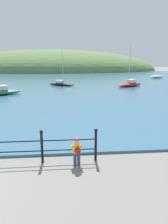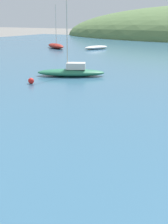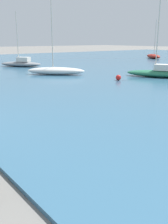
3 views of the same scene
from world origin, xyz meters
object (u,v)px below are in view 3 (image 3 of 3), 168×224
boat_green_fishing (159,73)px  boat_twin_mast (21,63)px  boat_far_left (153,56)px  boat_red_dinghy (56,71)px  mooring_buoy (118,78)px

boat_green_fishing → boat_twin_mast: bearing=-161.6°
boat_far_left → boat_red_dinghy: bearing=-71.8°
boat_far_left → mooring_buoy: boat_far_left is taller
boat_twin_mast → boat_far_left: (0.66, 20.86, -0.00)m
boat_red_dinghy → boat_twin_mast: boat_red_dinghy is taller
boat_red_dinghy → mooring_buoy: boat_red_dinghy is taller
boat_red_dinghy → boat_far_left: size_ratio=1.01×
boat_far_left → mooring_buoy: bearing=-58.2°
boat_green_fishing → boat_far_left: size_ratio=1.02×
boat_far_left → mooring_buoy: (12.28, -19.80, -0.14)m
boat_green_fishing → boat_red_dinghy: bearing=-138.6°
mooring_buoy → boat_green_fishing: bearing=78.3°
boat_far_left → boat_twin_mast: bearing=-91.8°
boat_red_dinghy → boat_green_fishing: 7.90m
boat_green_fishing → boat_twin_mast: size_ratio=1.05×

